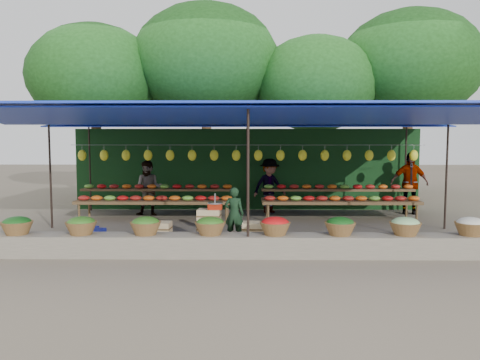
{
  "coord_description": "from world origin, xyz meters",
  "views": [
    {
      "loc": [
        -0.05,
        -11.28,
        2.15
      ],
      "look_at": [
        -0.18,
        0.2,
        1.17
      ],
      "focal_mm": 35.0,
      "sensor_mm": 36.0,
      "label": 1
    }
  ],
  "objects_px": {
    "blue_crate_front": "(92,236)",
    "blue_crate_back": "(85,233)",
    "vendor_seated": "(234,214)",
    "crate_counter": "(208,232)",
    "weighing_scale": "(215,205)"
  },
  "relations": [
    {
      "from": "vendor_seated",
      "to": "blue_crate_back",
      "type": "distance_m",
      "value": 3.26
    },
    {
      "from": "weighing_scale",
      "to": "vendor_seated",
      "type": "height_order",
      "value": "vendor_seated"
    },
    {
      "from": "weighing_scale",
      "to": "blue_crate_front",
      "type": "xyz_separation_m",
      "value": [
        -2.62,
        0.37,
        -0.7
      ]
    },
    {
      "from": "blue_crate_front",
      "to": "blue_crate_back",
      "type": "relative_size",
      "value": 1.03
    },
    {
      "from": "blue_crate_front",
      "to": "vendor_seated",
      "type": "bearing_deg",
      "value": 17.36
    },
    {
      "from": "crate_counter",
      "to": "vendor_seated",
      "type": "height_order",
      "value": "vendor_seated"
    },
    {
      "from": "crate_counter",
      "to": "weighing_scale",
      "type": "height_order",
      "value": "weighing_scale"
    },
    {
      "from": "crate_counter",
      "to": "weighing_scale",
      "type": "distance_m",
      "value": 0.56
    },
    {
      "from": "crate_counter",
      "to": "weighing_scale",
      "type": "relative_size",
      "value": 7.4
    },
    {
      "from": "weighing_scale",
      "to": "blue_crate_front",
      "type": "bearing_deg",
      "value": 172.03
    },
    {
      "from": "vendor_seated",
      "to": "weighing_scale",
      "type": "bearing_deg",
      "value": 71.78
    },
    {
      "from": "blue_crate_back",
      "to": "blue_crate_front",
      "type": "bearing_deg",
      "value": -33.92
    },
    {
      "from": "crate_counter",
      "to": "blue_crate_front",
      "type": "xyz_separation_m",
      "value": [
        -2.47,
        0.37,
        -0.16
      ]
    },
    {
      "from": "crate_counter",
      "to": "vendor_seated",
      "type": "distance_m",
      "value": 0.86
    },
    {
      "from": "crate_counter",
      "to": "blue_crate_back",
      "type": "distance_m",
      "value": 2.8
    }
  ]
}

